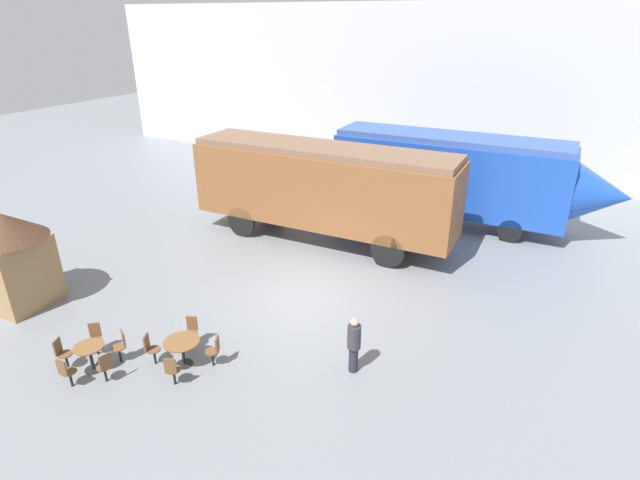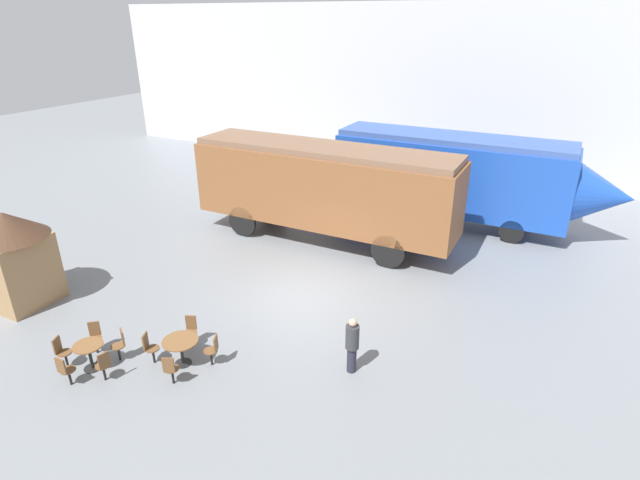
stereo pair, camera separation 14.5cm
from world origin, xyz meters
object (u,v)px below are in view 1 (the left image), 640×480
object	(u,v)px
streamlined_locomotive	(466,175)
visitor_person	(354,343)
cafe_table_mid	(182,346)
ticket_kiosk	(11,255)
cafe_table_near	(90,352)
cafe_chair_0	(105,366)
passenger_coach_wooden	(323,185)

from	to	relation	value
streamlined_locomotive	visitor_person	distance (m)	11.30
cafe_table_mid	ticket_kiosk	world-z (taller)	ticket_kiosk
streamlined_locomotive	cafe_table_near	bearing A→B (deg)	-113.70
streamlined_locomotive	cafe_table_mid	distance (m)	13.72
cafe_table_near	cafe_chair_0	bearing A→B (deg)	-14.44
cafe_chair_0	ticket_kiosk	xyz separation A→B (m)	(-5.34, 1.54, 1.16)
passenger_coach_wooden	ticket_kiosk	distance (m)	10.61
cafe_table_near	cafe_chair_0	size ratio (longest dim) A/B	0.85
cafe_chair_0	streamlined_locomotive	bearing A→B (deg)	-96.53
passenger_coach_wooden	visitor_person	distance (m)	8.32
cafe_table_near	cafe_table_mid	world-z (taller)	same
cafe_chair_0	visitor_person	bearing A→B (deg)	-134.76
passenger_coach_wooden	cafe_table_near	size ratio (longest dim) A/B	14.05
passenger_coach_wooden	visitor_person	world-z (taller)	passenger_coach_wooden
streamlined_locomotive	cafe_table_mid	world-z (taller)	streamlined_locomotive
visitor_person	cafe_table_mid	bearing A→B (deg)	-156.70
passenger_coach_wooden	streamlined_locomotive	bearing A→B (deg)	42.88
cafe_chair_0	ticket_kiosk	distance (m)	5.68
visitor_person	streamlined_locomotive	bearing A→B (deg)	88.57
cafe_table_mid	ticket_kiosk	size ratio (longest dim) A/B	0.31
passenger_coach_wooden	cafe_chair_0	xyz separation A→B (m)	(-0.92, -10.08, -1.78)
cafe_chair_0	ticket_kiosk	world-z (taller)	ticket_kiosk
passenger_coach_wooden	cafe_chair_0	world-z (taller)	passenger_coach_wooden
cafe_table_mid	visitor_person	bearing A→B (deg)	23.30
passenger_coach_wooden	cafe_table_mid	world-z (taller)	passenger_coach_wooden
ticket_kiosk	passenger_coach_wooden	bearing A→B (deg)	53.79
cafe_table_near	cafe_table_mid	distance (m)	2.27
streamlined_locomotive	passenger_coach_wooden	world-z (taller)	passenger_coach_wooden
cafe_table_near	ticket_kiosk	size ratio (longest dim) A/B	0.25
passenger_coach_wooden	cafe_chair_0	size ratio (longest dim) A/B	11.95
visitor_person	ticket_kiosk	bearing A→B (deg)	-171.54
visitor_person	passenger_coach_wooden	bearing A→B (deg)	121.61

